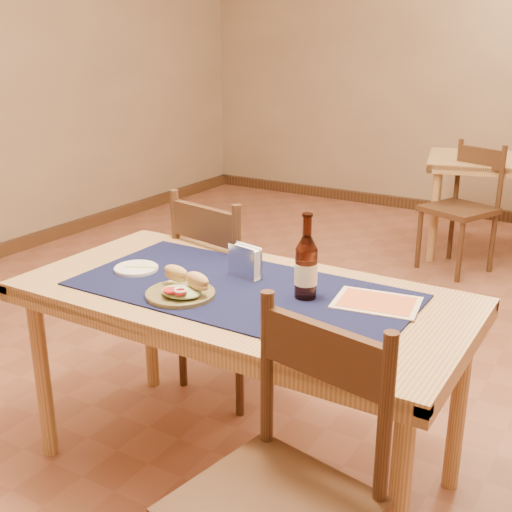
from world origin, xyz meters
The scene contains 13 objects.
room centered at (0.00, 0.00, 1.40)m, with size 6.04×7.04×2.84m.
main_table centered at (0.00, -0.80, 0.67)m, with size 1.60×0.80×0.75m.
placemat centered at (0.00, -0.80, 0.75)m, with size 1.20×0.60×0.01m, color #0F1239.
baseboard centered at (0.00, 0.00, 0.05)m, with size 6.00×7.00×0.10m.
chair_main_far centered at (-0.37, -0.30, 0.50)m, with size 0.53×0.53×0.97m.
chair_main_near centered at (0.50, -1.39, 0.50)m, with size 0.51×0.51×0.96m.
chair_back_near centered at (0.10, 1.96, 0.47)m, with size 0.55×0.55×0.91m.
sandwich_plate centered at (-0.14, -0.96, 0.78)m, with size 0.24×0.24×0.09m.
side_plate centered at (-0.45, -0.84, 0.76)m, with size 0.17×0.17×0.01m.
fork centered at (-0.42, -0.83, 0.77)m, with size 0.12×0.07×0.00m.
beer_bottle centered at (0.23, -0.75, 0.87)m, with size 0.08×0.08×0.30m.
napkin_holder centered at (-0.05, -0.69, 0.81)m, with size 0.15×0.08×0.12m.
menu_card centered at (0.46, -0.67, 0.76)m, with size 0.31×0.25×0.01m.
Camera 1 is at (1.14, -2.58, 1.60)m, focal length 45.00 mm.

